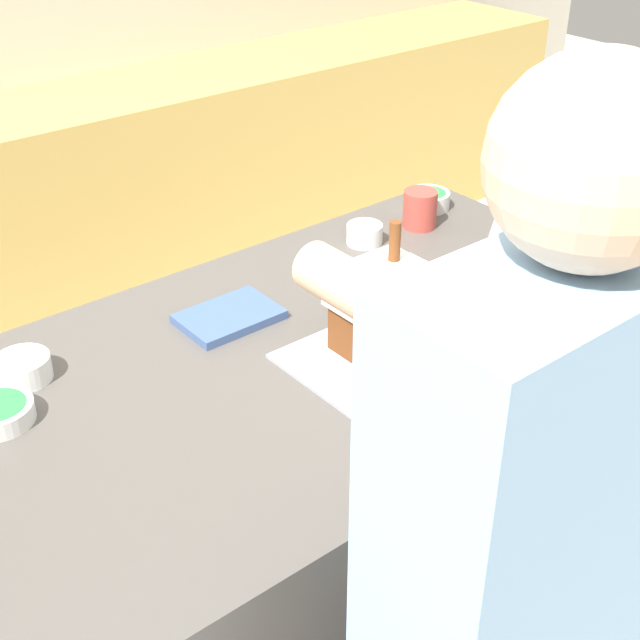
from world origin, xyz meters
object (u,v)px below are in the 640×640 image
at_px(decorative_tree, 511,206).
at_px(candy_bowl_near_tray_left, 23,367).
at_px(baking_tray, 382,350).
at_px(mug, 420,209).
at_px(gingerbread_house, 384,308).
at_px(candy_bowl_far_left, 365,233).
at_px(cookbook, 229,317).
at_px(candy_bowl_beside_tree, 428,199).

xyz_separation_m(decorative_tree, candy_bowl_near_tray_left, (-1.13, 0.27, -0.13)).
distance_m(baking_tray, mug, 0.63).
relative_size(gingerbread_house, candy_bowl_far_left, 2.89).
relative_size(candy_bowl_far_left, cookbook, 0.43).
bearing_deg(gingerbread_house, candy_bowl_near_tray_left, 148.61).
relative_size(gingerbread_house, candy_bowl_beside_tree, 2.18).
relative_size(candy_bowl_beside_tree, mug, 1.21).
xyz_separation_m(gingerbread_house, decorative_tree, (0.51, 0.11, 0.05)).
bearing_deg(decorative_tree, gingerbread_house, -168.19).
distance_m(baking_tray, cookbook, 0.36).
relative_size(candy_bowl_beside_tree, cookbook, 0.57).
bearing_deg(candy_bowl_near_tray_left, baking_tray, -31.43).
relative_size(baking_tray, decorative_tree, 1.31).
height_order(candy_bowl_far_left, candy_bowl_near_tray_left, candy_bowl_far_left).
height_order(decorative_tree, candy_bowl_near_tray_left, decorative_tree).
distance_m(candy_bowl_beside_tree, mug, 0.13).
relative_size(baking_tray, cookbook, 1.88).
bearing_deg(candy_bowl_far_left, candy_bowl_beside_tree, 11.11).
bearing_deg(decorative_tree, candy_bowl_beside_tree, 75.91).
relative_size(candy_bowl_far_left, candy_bowl_near_tray_left, 0.85).
xyz_separation_m(decorative_tree, candy_bowl_far_left, (-0.20, 0.30, -0.13)).
distance_m(candy_bowl_far_left, candy_bowl_near_tray_left, 0.93).
bearing_deg(candy_bowl_beside_tree, decorative_tree, -104.09).
bearing_deg(candy_bowl_beside_tree, candy_bowl_near_tray_left, -175.94).
xyz_separation_m(gingerbread_house, candy_bowl_far_left, (0.31, 0.41, -0.08)).
height_order(gingerbread_house, mug, gingerbread_house).
height_order(decorative_tree, candy_bowl_beside_tree, decorative_tree).
relative_size(gingerbread_house, mug, 2.64).
xyz_separation_m(candy_bowl_near_tray_left, cookbook, (0.44, -0.07, -0.02)).
relative_size(decorative_tree, cookbook, 1.44).
bearing_deg(cookbook, candy_bowl_near_tray_left, 170.93).
bearing_deg(gingerbread_house, cookbook, 119.92).
height_order(gingerbread_house, candy_bowl_near_tray_left, gingerbread_house).
bearing_deg(baking_tray, candy_bowl_beside_tree, 37.89).
distance_m(baking_tray, decorative_tree, 0.54).
xyz_separation_m(baking_tray, candy_bowl_near_tray_left, (-0.62, 0.38, 0.02)).
bearing_deg(mug, cookbook, -172.84).
xyz_separation_m(candy_bowl_far_left, cookbook, (-0.49, -0.10, -0.02)).
bearing_deg(mug, baking_tray, -141.55).
xyz_separation_m(baking_tray, decorative_tree, (0.51, 0.11, 0.15)).
distance_m(cookbook, mug, 0.68).
height_order(baking_tray, decorative_tree, decorative_tree).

